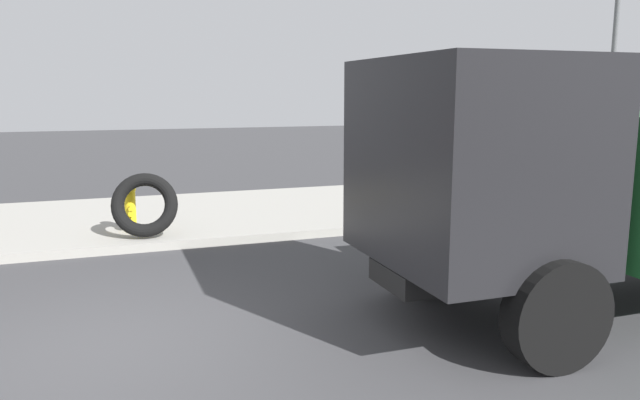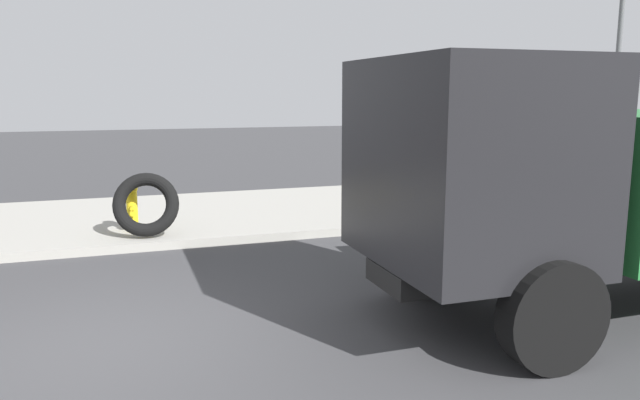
{
  "view_description": "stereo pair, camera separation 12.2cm",
  "coord_description": "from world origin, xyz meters",
  "px_view_note": "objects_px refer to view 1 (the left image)",
  "views": [
    {
      "loc": [
        0.03,
        -6.38,
        2.64
      ],
      "look_at": [
        3.23,
        2.55,
        0.98
      ],
      "focal_mm": 34.55,
      "sensor_mm": 36.0,
      "label": 1
    },
    {
      "loc": [
        0.15,
        -6.42,
        2.64
      ],
      "look_at": [
        3.23,
        2.55,
        0.98
      ],
      "focal_mm": 34.55,
      "sensor_mm": 36.0,
      "label": 2
    }
  ],
  "objects_px": {
    "fire_hydrant": "(130,205)",
    "dump_truck_green": "(633,178)",
    "street_light_pole": "(613,64)",
    "loose_tire": "(145,205)"
  },
  "relations": [
    {
      "from": "fire_hydrant",
      "to": "dump_truck_green",
      "type": "bearing_deg",
      "value": -45.42
    },
    {
      "from": "street_light_pole",
      "to": "loose_tire",
      "type": "bearing_deg",
      "value": -176.42
    },
    {
      "from": "fire_hydrant",
      "to": "dump_truck_green",
      "type": "relative_size",
      "value": 0.13
    },
    {
      "from": "fire_hydrant",
      "to": "dump_truck_green",
      "type": "distance_m",
      "value": 8.13
    },
    {
      "from": "fire_hydrant",
      "to": "street_light_pole",
      "type": "height_order",
      "value": "street_light_pole"
    },
    {
      "from": "loose_tire",
      "to": "dump_truck_green",
      "type": "bearing_deg",
      "value": -43.44
    },
    {
      "from": "dump_truck_green",
      "to": "street_light_pole",
      "type": "bearing_deg",
      "value": 47.66
    },
    {
      "from": "loose_tire",
      "to": "street_light_pole",
      "type": "height_order",
      "value": "street_light_pole"
    },
    {
      "from": "fire_hydrant",
      "to": "loose_tire",
      "type": "distance_m",
      "value": 0.64
    },
    {
      "from": "dump_truck_green",
      "to": "street_light_pole",
      "type": "relative_size",
      "value": 1.11
    }
  ]
}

